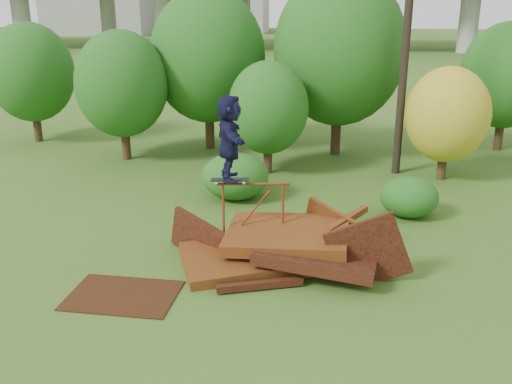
# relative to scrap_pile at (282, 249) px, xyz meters

# --- Properties ---
(ground) EXTENTS (240.00, 240.00, 0.00)m
(ground) POSITION_rel_scrap_pile_xyz_m (0.14, -1.42, -0.42)
(ground) COLOR #2D5116
(ground) RESTS_ON ground
(scrap_pile) EXTENTS (5.78, 3.15, 1.99)m
(scrap_pile) POSITION_rel_scrap_pile_xyz_m (0.00, 0.00, 0.00)
(scrap_pile) COLOR #4A230D
(scrap_pile) RESTS_ON ground
(grind_rail) EXTENTS (1.69, 0.26, 1.87)m
(grind_rail) POSITION_rel_scrap_pile_xyz_m (-0.71, 0.45, 0.81)
(grind_rail) COLOR maroon
(grind_rail) RESTS_ON ground
(skateboard) EXTENTS (0.90, 0.34, 0.09)m
(skateboard) POSITION_rel_scrap_pile_xyz_m (-1.24, 0.39, 1.52)
(skateboard) COLOR black
(skateboard) RESTS_ON grind_rail
(skater) EXTENTS (0.93, 1.89, 1.95)m
(skater) POSITION_rel_scrap_pile_xyz_m (-1.24, 0.39, 2.51)
(skater) COLOR #151437
(skater) RESTS_ON skateboard
(flat_plate) EXTENTS (2.33, 1.72, 0.03)m
(flat_plate) POSITION_rel_scrap_pile_xyz_m (-3.23, -1.76, -0.41)
(flat_plate) COLOR #33190A
(flat_plate) RESTS_ON ground
(tree_0) EXTENTS (3.47, 3.47, 4.89)m
(tree_0) POSITION_rel_scrap_pile_xyz_m (-6.55, 8.83, 2.47)
(tree_0) COLOR black
(tree_0) RESTS_ON ground
(tree_1) EXTENTS (4.59, 4.59, 6.39)m
(tree_1) POSITION_rel_scrap_pile_xyz_m (-3.63, 10.90, 3.32)
(tree_1) COLOR black
(tree_1) RESTS_ON ground
(tree_2) EXTENTS (2.81, 2.81, 3.95)m
(tree_2) POSITION_rel_scrap_pile_xyz_m (-0.94, 7.51, 1.91)
(tree_2) COLOR black
(tree_2) RESTS_ON ground
(tree_3) EXTENTS (5.04, 5.04, 6.99)m
(tree_3) POSITION_rel_scrap_pile_xyz_m (1.54, 10.42, 3.67)
(tree_3) COLOR black
(tree_3) RESTS_ON ground
(tree_4) EXTENTS (2.79, 2.79, 3.85)m
(tree_4) POSITION_rel_scrap_pile_xyz_m (5.08, 7.37, 1.81)
(tree_4) COLOR black
(tree_4) RESTS_ON ground
(tree_5) EXTENTS (3.65, 3.65, 5.13)m
(tree_5) POSITION_rel_scrap_pile_xyz_m (8.25, 11.79, 2.60)
(tree_5) COLOR black
(tree_5) RESTS_ON ground
(tree_6) EXTENTS (3.62, 3.62, 5.06)m
(tree_6) POSITION_rel_scrap_pile_xyz_m (-11.34, 11.33, 2.55)
(tree_6) COLOR black
(tree_6) RESTS_ON ground
(shrub_left) EXTENTS (2.07, 1.91, 1.43)m
(shrub_left) POSITION_rel_scrap_pile_xyz_m (-1.71, 4.63, 0.29)
(shrub_left) COLOR #174E15
(shrub_left) RESTS_ON ground
(shrub_right) EXTENTS (1.64, 1.50, 1.16)m
(shrub_right) POSITION_rel_scrap_pile_xyz_m (3.41, 3.59, 0.16)
(shrub_right) COLOR #174E15
(shrub_right) RESTS_ON ground
(utility_pole) EXTENTS (1.40, 0.28, 9.71)m
(utility_pole) POSITION_rel_scrap_pile_xyz_m (3.62, 7.97, 4.51)
(utility_pole) COLOR black
(utility_pole) RESTS_ON ground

